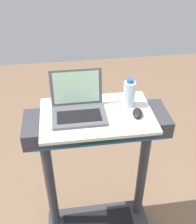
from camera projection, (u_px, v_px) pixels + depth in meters
The scene contains 4 objects.
desk_board at pixel (97, 115), 1.68m from camera, with size 0.69×0.44×0.02m, color beige.
laptop at pixel (78, 106), 1.65m from camera, with size 0.32×0.27×0.24m.
computer_mouse at pixel (137, 113), 1.65m from camera, with size 0.06×0.10×0.03m, color black.
water_bottle at pixel (129, 93), 1.70m from camera, with size 0.07×0.07×0.19m.
Camera 1 is at (-0.18, -0.63, 2.18)m, focal length 44.05 mm.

